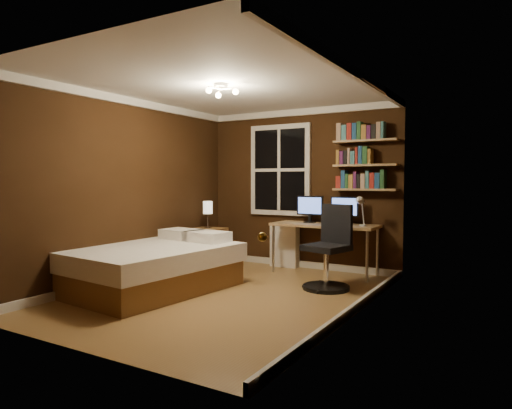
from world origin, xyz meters
The scene contains 24 objects.
floor centered at (0.00, 0.00, 0.00)m, with size 4.20×4.20×0.00m, color olive.
wall_back centered at (0.00, 2.10, 1.25)m, with size 3.20×0.04×2.50m, color black.
wall_left centered at (-1.60, 0.00, 1.25)m, with size 0.04×4.20×2.50m, color black.
wall_right centered at (1.60, 0.00, 1.25)m, with size 0.04×4.20×2.50m, color black.
ceiling centered at (0.00, 0.00, 2.50)m, with size 3.20×4.20×0.02m, color white.
window centered at (-0.35, 2.06, 1.55)m, with size 1.06×0.06×1.46m, color silver.
door centered at (1.59, -1.55, 1.02)m, with size 0.03×0.82×2.05m, color black, non-canonical shape.
door_knob centered at (1.55, -1.85, 1.00)m, with size 0.06×0.06×0.06m, color gold.
ceiling_fixture centered at (0.00, -0.10, 2.40)m, with size 0.44×0.44×0.18m, color beige, non-canonical shape.
bookshelf_lower centered at (1.08, 1.98, 1.25)m, with size 0.92×0.22×0.03m, color #9D774C.
books_row_lower centered at (1.08, 1.98, 1.38)m, with size 0.66×0.16×0.23m, color maroon, non-canonical shape.
bookshelf_middle centered at (1.08, 1.98, 1.60)m, with size 0.92×0.22×0.03m, color #9D774C.
books_row_middle centered at (1.08, 1.98, 1.73)m, with size 0.54×0.16×0.23m, color navy, non-canonical shape.
bookshelf_upper centered at (1.08, 1.98, 1.95)m, with size 0.92×0.22×0.03m, color #9D774C.
books_row_upper centered at (1.08, 1.98, 2.08)m, with size 0.60×0.16×0.23m, color #23532B, non-canonical shape.
bed centered at (-0.94, -0.25, 0.30)m, with size 1.66×2.17×0.69m.
nightstand centered at (-1.28, 1.37, 0.31)m, with size 0.49×0.49×0.62m, color brown.
bedside_lamp centered at (-1.28, 1.37, 0.83)m, with size 0.15×0.15×0.43m, color beige, non-canonical shape.
radiator centered at (-0.22, 1.98, 0.34)m, with size 0.46×0.16×0.69m, color white.
desk centered at (0.54, 1.79, 0.68)m, with size 1.56×0.58×0.74m.
monitor_left centered at (0.27, 1.87, 0.94)m, with size 0.42×0.12×0.41m, color black, non-canonical shape.
monitor_right centered at (0.81, 1.87, 0.94)m, with size 0.42×0.12×0.41m, color black, non-canonical shape.
desk_lamp centered at (1.12, 1.68, 0.96)m, with size 0.14×0.32×0.44m, color silver, non-canonical shape.
office_chair centered at (0.94, 0.94, 0.42)m, with size 0.59×0.59×1.07m.
Camera 1 is at (3.06, -4.50, 1.38)m, focal length 32.00 mm.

